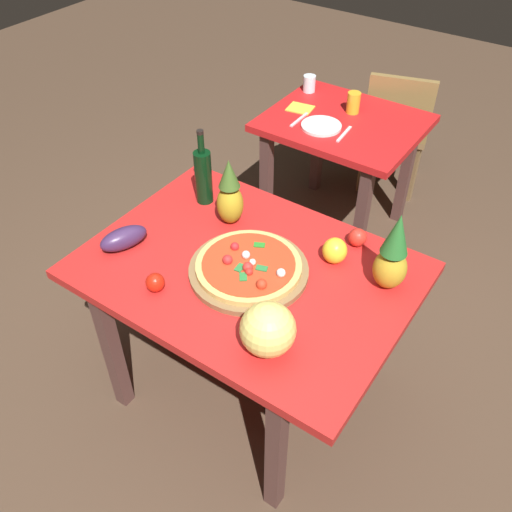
{
  "coord_description": "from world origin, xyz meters",
  "views": [
    {
      "loc": [
        0.93,
        -1.28,
        2.23
      ],
      "look_at": [
        0.02,
        0.03,
        0.8
      ],
      "focal_mm": 38.64,
      "sensor_mm": 36.0,
      "label": 1
    }
  ],
  "objects_px": {
    "drinking_glass_juice": "(353,103)",
    "background_table": "(342,141)",
    "dining_chair": "(397,126)",
    "pizza": "(249,266)",
    "eggplant": "(124,238)",
    "napkin_folded": "(300,108)",
    "tomato_at_corner": "(155,282)",
    "dinner_plate": "(321,126)",
    "bell_pepper": "(335,251)",
    "knife_utensil": "(344,134)",
    "pineapple_left": "(230,195)",
    "drinking_glass_water": "(309,84)",
    "melon": "(268,329)",
    "pineapple_right": "(393,255)",
    "wine_bottle": "(203,175)",
    "tomato_by_bottle": "(358,237)",
    "pizza_board": "(249,270)",
    "display_table": "(248,282)"
  },
  "relations": [
    {
      "from": "melon",
      "to": "napkin_folded",
      "type": "distance_m",
      "value": 1.75
    },
    {
      "from": "bell_pepper",
      "to": "tomato_by_bottle",
      "type": "distance_m",
      "value": 0.14
    },
    {
      "from": "background_table",
      "to": "napkin_folded",
      "type": "bearing_deg",
      "value": -174.43
    },
    {
      "from": "display_table",
      "to": "drinking_glass_juice",
      "type": "distance_m",
      "value": 1.42
    },
    {
      "from": "wine_bottle",
      "to": "tomato_by_bottle",
      "type": "xyz_separation_m",
      "value": [
        0.71,
        0.11,
        -0.1
      ]
    },
    {
      "from": "eggplant",
      "to": "napkin_folded",
      "type": "xyz_separation_m",
      "value": [
        -0.03,
        1.44,
        -0.04
      ]
    },
    {
      "from": "bell_pepper",
      "to": "drinking_glass_juice",
      "type": "relative_size",
      "value": 0.92
    },
    {
      "from": "pizza_board",
      "to": "tomato_by_bottle",
      "type": "relative_size",
      "value": 6.14
    },
    {
      "from": "drinking_glass_juice",
      "to": "background_table",
      "type": "bearing_deg",
      "value": -87.26
    },
    {
      "from": "tomato_at_corner",
      "to": "drinking_glass_water",
      "type": "xyz_separation_m",
      "value": [
        -0.38,
        1.78,
        0.01
      ]
    },
    {
      "from": "dining_chair",
      "to": "dinner_plate",
      "type": "height_order",
      "value": "dining_chair"
    },
    {
      "from": "pineapple_left",
      "to": "melon",
      "type": "bearing_deg",
      "value": -43.36
    },
    {
      "from": "dinner_plate",
      "to": "drinking_glass_water",
      "type": "bearing_deg",
      "value": 129.13
    },
    {
      "from": "napkin_folded",
      "to": "background_table",
      "type": "bearing_deg",
      "value": 5.57
    },
    {
      "from": "tomato_at_corner",
      "to": "dinner_plate",
      "type": "xyz_separation_m",
      "value": [
        -0.1,
        1.43,
        -0.03
      ]
    },
    {
      "from": "pineapple_left",
      "to": "drinking_glass_juice",
      "type": "distance_m",
      "value": 1.2
    },
    {
      "from": "pineapple_left",
      "to": "tomato_by_bottle",
      "type": "distance_m",
      "value": 0.55
    },
    {
      "from": "pizza",
      "to": "napkin_folded",
      "type": "relative_size",
      "value": 2.93
    },
    {
      "from": "dining_chair",
      "to": "pineapple_right",
      "type": "height_order",
      "value": "pineapple_right"
    },
    {
      "from": "background_table",
      "to": "pizza_board",
      "type": "bearing_deg",
      "value": -78.33
    },
    {
      "from": "pineapple_left",
      "to": "drinking_glass_water",
      "type": "bearing_deg",
      "value": 105.89
    },
    {
      "from": "pineapple_right",
      "to": "dinner_plate",
      "type": "bearing_deg",
      "value": 131.17
    },
    {
      "from": "dinner_plate",
      "to": "background_table",
      "type": "bearing_deg",
      "value": 66.24
    },
    {
      "from": "dining_chair",
      "to": "napkin_folded",
      "type": "xyz_separation_m",
      "value": [
        -0.37,
        -0.61,
        0.27
      ]
    },
    {
      "from": "pizza",
      "to": "napkin_folded",
      "type": "bearing_deg",
      "value": 112.87
    },
    {
      "from": "dining_chair",
      "to": "tomato_at_corner",
      "type": "distance_m",
      "value": 2.19
    },
    {
      "from": "pizza_board",
      "to": "drinking_glass_juice",
      "type": "xyz_separation_m",
      "value": [
        -0.28,
        1.41,
        0.05
      ]
    },
    {
      "from": "pizza_board",
      "to": "dinner_plate",
      "type": "distance_m",
      "value": 1.21
    },
    {
      "from": "bell_pepper",
      "to": "knife_utensil",
      "type": "xyz_separation_m",
      "value": [
        -0.43,
        0.91,
        -0.05
      ]
    },
    {
      "from": "pineapple_right",
      "to": "knife_utensil",
      "type": "height_order",
      "value": "pineapple_right"
    },
    {
      "from": "melon",
      "to": "bell_pepper",
      "type": "bearing_deg",
      "value": 93.09
    },
    {
      "from": "dining_chair",
      "to": "pineapple_left",
      "type": "bearing_deg",
      "value": 70.99
    },
    {
      "from": "tomato_at_corner",
      "to": "tomato_by_bottle",
      "type": "bearing_deg",
      "value": 52.75
    },
    {
      "from": "background_table",
      "to": "eggplant",
      "type": "relative_size",
      "value": 4.22
    },
    {
      "from": "pineapple_left",
      "to": "drinking_glass_juice",
      "type": "xyz_separation_m",
      "value": [
        -0.03,
        1.19,
        -0.08
      ]
    },
    {
      "from": "dining_chair",
      "to": "pizza",
      "type": "xyz_separation_m",
      "value": [
        0.17,
        -1.9,
        0.31
      ]
    },
    {
      "from": "dinner_plate",
      "to": "napkin_folded",
      "type": "height_order",
      "value": "dinner_plate"
    },
    {
      "from": "pizza",
      "to": "eggplant",
      "type": "xyz_separation_m",
      "value": [
        -0.51,
        -0.16,
        0.01
      ]
    },
    {
      "from": "napkin_folded",
      "to": "knife_utensil",
      "type": "bearing_deg",
      "value": -19.19
    },
    {
      "from": "melon",
      "to": "knife_utensil",
      "type": "relative_size",
      "value": 1.05
    },
    {
      "from": "background_table",
      "to": "pineapple_left",
      "type": "xyz_separation_m",
      "value": [
        0.02,
        -1.09,
        0.27
      ]
    },
    {
      "from": "tomato_at_corner",
      "to": "drinking_glass_juice",
      "type": "relative_size",
      "value": 0.62
    },
    {
      "from": "melon",
      "to": "knife_utensil",
      "type": "height_order",
      "value": "melon"
    },
    {
      "from": "dining_chair",
      "to": "bell_pepper",
      "type": "bearing_deg",
      "value": 87.6
    },
    {
      "from": "tomato_by_bottle",
      "to": "knife_utensil",
      "type": "distance_m",
      "value": 0.9
    },
    {
      "from": "drinking_glass_water",
      "to": "eggplant",
      "type": "bearing_deg",
      "value": -86.21
    },
    {
      "from": "drinking_glass_juice",
      "to": "dinner_plate",
      "type": "relative_size",
      "value": 0.53
    },
    {
      "from": "pineapple_left",
      "to": "tomato_by_bottle",
      "type": "bearing_deg",
      "value": 18.22
    },
    {
      "from": "tomato_at_corner",
      "to": "dinner_plate",
      "type": "distance_m",
      "value": 1.44
    },
    {
      "from": "wine_bottle",
      "to": "knife_utensil",
      "type": "height_order",
      "value": "wine_bottle"
    }
  ]
}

